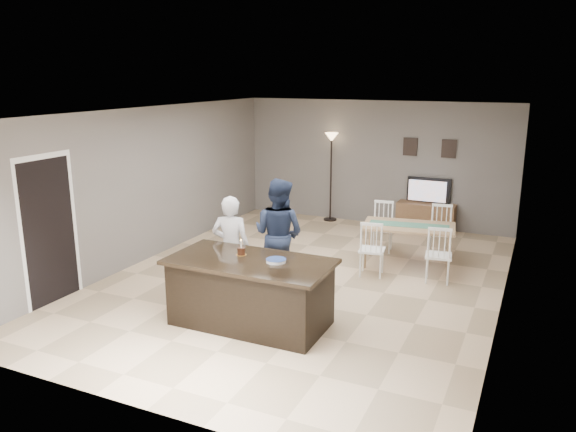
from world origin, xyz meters
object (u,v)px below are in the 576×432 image
at_px(tv_console, 426,217).
at_px(dining_table, 408,232).
at_px(television, 428,191).
at_px(plate_stack, 276,261).
at_px(woman, 231,247).
at_px(man, 279,234).
at_px(floor_lamp, 331,153).
at_px(kitchen_island, 251,292).
at_px(birthday_cake, 241,251).

height_order(tv_console, dining_table, dining_table).
relative_size(tv_console, television, 1.31).
height_order(television, plate_stack, television).
relative_size(woman, man, 0.89).
xyz_separation_m(television, floor_lamp, (-2.16, -0.05, 0.68)).
distance_m(television, woman, 5.28).
bearing_deg(plate_stack, kitchen_island, -169.67).
xyz_separation_m(woman, floor_lamp, (-0.25, 4.87, 0.77)).
distance_m(television, dining_table, 2.42).
bearing_deg(dining_table, man, -138.65).
bearing_deg(plate_stack, television, 81.31).
height_order(woman, birthday_cake, woman).
bearing_deg(birthday_cake, tv_console, 75.48).
xyz_separation_m(man, dining_table, (1.59, 1.89, -0.27)).
height_order(woman, floor_lamp, floor_lamp).
bearing_deg(plate_stack, dining_table, 72.40).
bearing_deg(television, tv_console, 90.00).
xyz_separation_m(birthday_cake, dining_table, (1.56, 3.10, -0.35)).
relative_size(birthday_cake, dining_table, 0.11).
height_order(woman, dining_table, woman).
distance_m(kitchen_island, dining_table, 3.51).
height_order(tv_console, floor_lamp, floor_lamp).
bearing_deg(man, plate_stack, 119.99).
xyz_separation_m(birthday_cake, floor_lamp, (-0.75, 5.45, 0.59)).
bearing_deg(kitchen_island, birthday_cake, 146.43).
distance_m(birthday_cake, dining_table, 3.49).
xyz_separation_m(tv_console, floor_lamp, (-2.16, 0.02, 1.24)).
bearing_deg(birthday_cake, plate_stack, -7.58).
bearing_deg(floor_lamp, birthday_cake, -82.15).
relative_size(plate_stack, dining_table, 0.14).
bearing_deg(kitchen_island, woman, 134.61).
xyz_separation_m(tv_console, birthday_cake, (-1.41, -5.43, 0.65)).
distance_m(tv_console, floor_lamp, 2.49).
xyz_separation_m(plate_stack, dining_table, (1.01, 3.17, -0.32)).
relative_size(tv_console, birthday_cake, 5.48).
xyz_separation_m(woman, man, (0.47, 0.63, 0.09)).
relative_size(tv_console, dining_table, 0.62).
bearing_deg(birthday_cake, man, 91.27).
distance_m(plate_stack, dining_table, 3.34).
bearing_deg(man, dining_table, -124.40).
bearing_deg(man, tv_console, -103.07).
distance_m(woman, man, 0.80).
distance_m(tv_console, dining_table, 2.36).
xyz_separation_m(dining_table, floor_lamp, (-2.31, 2.35, 0.94)).
xyz_separation_m(man, birthday_cake, (0.03, -1.21, 0.08)).
height_order(tv_console, birthday_cake, birthday_cake).
relative_size(kitchen_island, woman, 1.39).
xyz_separation_m(kitchen_island, man, (-0.23, 1.35, 0.41)).
bearing_deg(man, floor_lamp, -74.61).
distance_m(kitchen_island, television, 5.78).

